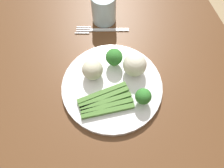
{
  "coord_description": "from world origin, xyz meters",
  "views": [
    {
      "loc": [
        -0.24,
        0.01,
        1.27
      ],
      "look_at": [
        0.02,
        -0.05,
        0.77
      ],
      "focal_mm": 34.91,
      "sensor_mm": 36.0,
      "label": 1
    }
  ],
  "objects": [
    {
      "name": "asparagus_bundle",
      "position": [
        -0.03,
        -0.02,
        0.77
      ],
      "size": [
        0.07,
        0.14,
        0.01
      ],
      "rotation": [
        0.0,
        0.0,
        4.81
      ],
      "color": "#47752D",
      "rests_on": "plate"
    },
    {
      "name": "cauliflower_back_right",
      "position": [
        0.06,
        -0.01,
        0.79
      ],
      "size": [
        0.06,
        0.06,
        0.06
      ],
      "primitive_type": "sphere",
      "color": "beige",
      "rests_on": "plate"
    },
    {
      "name": "fork",
      "position": [
        0.23,
        -0.06,
        0.75
      ],
      "size": [
        0.05,
        0.17,
        0.0
      ],
      "rotation": [
        0.0,
        0.0,
        1.35
      ],
      "color": "silver",
      "rests_on": "dining_table"
    },
    {
      "name": "water_glass",
      "position": [
        0.27,
        -0.08,
        0.79
      ],
      "size": [
        0.08,
        0.08,
        0.09
      ],
      "primitive_type": "cylinder",
      "color": "silver",
      "rests_on": "dining_table"
    },
    {
      "name": "ground_plane",
      "position": [
        0.0,
        0.0,
        -0.01
      ],
      "size": [
        6.0,
        6.0,
        0.02
      ],
      "primitive_type": "cube",
      "color": "tan"
    },
    {
      "name": "broccoli_near_center",
      "position": [
        -0.04,
        -0.11,
        0.79
      ],
      "size": [
        0.04,
        0.04,
        0.05
      ],
      "color": "#609E3D",
      "rests_on": "plate"
    },
    {
      "name": "cauliflower_back",
      "position": [
        0.05,
        -0.12,
        0.79
      ],
      "size": [
        0.06,
        0.06,
        0.06
      ],
      "primitive_type": "sphere",
      "color": "silver",
      "rests_on": "plate"
    },
    {
      "name": "broccoli_right",
      "position": [
        0.08,
        -0.07,
        0.79
      ],
      "size": [
        0.05,
        0.05,
        0.06
      ],
      "color": "#609E3D",
      "rests_on": "plate"
    },
    {
      "name": "plate",
      "position": [
        0.02,
        -0.05,
        0.75
      ],
      "size": [
        0.27,
        0.27,
        0.01
      ],
      "primitive_type": "cylinder",
      "color": "white",
      "rests_on": "dining_table"
    },
    {
      "name": "dining_table",
      "position": [
        0.0,
        0.0,
        0.63
      ],
      "size": [
        1.14,
        0.9,
        0.75
      ],
      "color": "brown",
      "rests_on": "ground_plane"
    }
  ]
}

